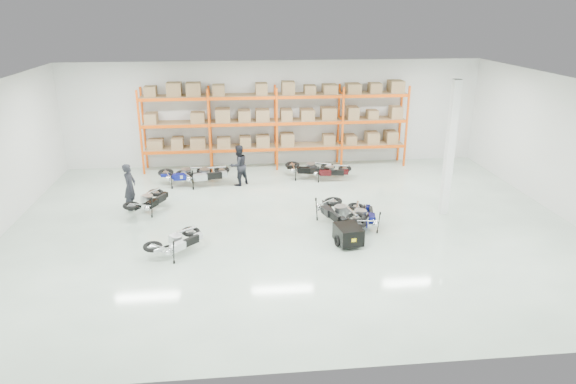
{
  "coord_description": "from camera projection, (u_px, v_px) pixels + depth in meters",
  "views": [
    {
      "loc": [
        -1.73,
        -15.03,
        6.62
      ],
      "look_at": [
        -0.14,
        0.13,
        1.1
      ],
      "focal_mm": 32.0,
      "sensor_mm": 36.0,
      "label": 1
    }
  ],
  "objects": [
    {
      "name": "trailer",
      "position": [
        348.0,
        234.0,
        14.99
      ],
      "size": [
        0.81,
        1.47,
        0.6
      ],
      "rotation": [
        0.0,
        0.0,
        0.17
      ],
      "color": "black",
      "rests_on": "ground"
    },
    {
      "name": "moto_black_far_left",
      "position": [
        149.0,
        197.0,
        17.47
      ],
      "size": [
        1.49,
        1.82,
        1.06
      ],
      "primitive_type": null,
      "rotation": [
        0.0,
        -0.09,
        2.65
      ],
      "color": "black",
      "rests_on": "ground"
    },
    {
      "name": "moto_back_d",
      "position": [
        329.0,
        168.0,
        20.71
      ],
      "size": [
        1.67,
        0.95,
        1.03
      ],
      "primitive_type": null,
      "rotation": [
        0.0,
        -0.09,
        1.47
      ],
      "color": "#3B0B0F",
      "rests_on": "ground"
    },
    {
      "name": "room",
      "position": [
        293.0,
        158.0,
        15.71
      ],
      "size": [
        18.0,
        18.0,
        18.0
      ],
      "color": "silver",
      "rests_on": "ground"
    },
    {
      "name": "moto_back_c",
      "position": [
        309.0,
        165.0,
        20.88
      ],
      "size": [
        1.94,
        1.32,
        1.14
      ],
      "primitive_type": null,
      "rotation": [
        0.0,
        -0.09,
        1.3
      ],
      "color": "black",
      "rests_on": "ground"
    },
    {
      "name": "person_back",
      "position": [
        239.0,
        165.0,
        19.96
      ],
      "size": [
        0.99,
        0.94,
        1.6
      ],
      "primitive_type": "imported",
      "rotation": [
        0.0,
        0.0,
        3.75
      ],
      "color": "black",
      "rests_on": "ground"
    },
    {
      "name": "moto_back_b",
      "position": [
        204.0,
        171.0,
        20.07
      ],
      "size": [
        1.98,
        1.28,
        1.18
      ],
      "primitive_type": null,
      "rotation": [
        0.0,
        -0.09,
        1.79
      ],
      "color": "#A0A4A9",
      "rests_on": "ground"
    },
    {
      "name": "moto_back_a",
      "position": [
        185.0,
        171.0,
        20.11
      ],
      "size": [
        1.85,
        0.98,
        1.17
      ],
      "primitive_type": null,
      "rotation": [
        0.0,
        -0.09,
        1.62
      ],
      "color": "navy",
      "rests_on": "ground"
    },
    {
      "name": "pallet_rack",
      "position": [
        276.0,
        116.0,
        21.74
      ],
      "size": [
        11.28,
        0.98,
        3.62
      ],
      "color": "#E9500C",
      "rests_on": "ground"
    },
    {
      "name": "moto_silver_left",
      "position": [
        176.0,
        238.0,
        14.43
      ],
      "size": [
        1.7,
        1.67,
        1.03
      ],
      "primitive_type": null,
      "rotation": [
        0.0,
        -0.09,
        2.33
      ],
      "color": "#BABBC1",
      "rests_on": "ground"
    },
    {
      "name": "structural_column",
      "position": [
        450.0,
        149.0,
        16.69
      ],
      "size": [
        0.25,
        0.25,
        4.5
      ],
      "primitive_type": "cube",
      "color": "white",
      "rests_on": "ground"
    },
    {
      "name": "moto_touring_right",
      "position": [
        338.0,
        208.0,
        16.41
      ],
      "size": [
        1.4,
        2.02,
        1.19
      ],
      "primitive_type": null,
      "rotation": [
        0.0,
        -0.09,
        0.29
      ],
      "color": "black",
      "rests_on": "ground"
    },
    {
      "name": "person_left",
      "position": [
        130.0,
        187.0,
        17.55
      ],
      "size": [
        0.5,
        0.66,
        1.62
      ],
      "primitive_type": "imported",
      "rotation": [
        0.0,
        0.0,
        1.36
      ],
      "color": "#202128",
      "rests_on": "ground"
    },
    {
      "name": "moto_blue_centre",
      "position": [
        364.0,
        212.0,
        16.21
      ],
      "size": [
        1.11,
        1.76,
        1.06
      ],
      "primitive_type": null,
      "rotation": [
        0.0,
        -0.09,
        2.95
      ],
      "color": "#070C49",
      "rests_on": "ground"
    }
  ]
}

